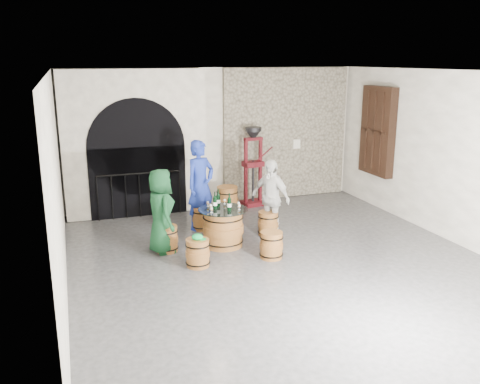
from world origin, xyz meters
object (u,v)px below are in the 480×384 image
object	(u,v)px
barrel_stool_far	(202,218)
wine_bottle_right	(218,200)
corking_press	(253,161)
wine_bottle_center	(229,204)
person_blue	(200,185)
person_green	(161,211)
barrel_table	(223,228)
barrel_stool_near_right	(271,245)
person_white	(270,198)
barrel_stool_left	(167,239)
barrel_stool_right	(268,224)
barrel_stool_near_left	(198,253)
wine_bottle_left	(215,202)
side_barrel	(227,201)

from	to	relation	value
barrel_stool_far	wine_bottle_right	size ratio (longest dim) A/B	1.48
wine_bottle_right	corking_press	world-z (taller)	corking_press
wine_bottle_center	person_blue	bearing A→B (deg)	99.95
person_green	corking_press	distance (m)	3.50
barrel_table	corking_press	distance (m)	2.89
barrel_stool_far	person_blue	size ratio (longest dim) A/B	0.26
wine_bottle_center	corking_press	world-z (taller)	corking_press
barrel_stool_near_right	corking_press	bearing A→B (deg)	75.03
person_white	barrel_stool_near_right	bearing A→B (deg)	-50.29
barrel_stool_left	barrel_table	bearing A→B (deg)	-3.21
barrel_stool_right	person_white	size ratio (longest dim) A/B	0.32
barrel_stool_near_left	wine_bottle_right	xyz separation A→B (m)	(0.66, 0.99, 0.61)
person_white	wine_bottle_right	bearing A→B (deg)	-114.18
person_blue	wine_bottle_left	bearing A→B (deg)	-116.15
barrel_stool_near_left	person_white	bearing A→B (deg)	31.61
barrel_stool_left	wine_bottle_left	xyz separation A→B (m)	(0.92, -0.01, 0.61)
wine_bottle_left	wine_bottle_right	world-z (taller)	same
barrel_stool_near_right	person_green	distance (m)	2.05
wine_bottle_center	wine_bottle_right	distance (m)	0.34
barrel_stool_near_right	wine_bottle_center	bearing A→B (deg)	126.13
barrel_table	wine_bottle_center	bearing A→B (deg)	-56.41
barrel_stool_near_left	side_barrel	bearing A→B (deg)	62.55
barrel_table	barrel_stool_left	xyz separation A→B (m)	(-1.05, 0.06, -0.12)
barrel_stool_near_left	side_barrel	world-z (taller)	side_barrel
barrel_table	side_barrel	distance (m)	1.93
wine_bottle_left	corking_press	world-z (taller)	corking_press
barrel_stool_left	person_white	size ratio (longest dim) A/B	0.32
wine_bottle_left	wine_bottle_center	xyz separation A→B (m)	(0.22, -0.18, 0.00)
barrel_stool_right	person_green	distance (m)	2.22
wine_bottle_center	barrel_stool_right	bearing A→B (deg)	23.17
barrel_table	wine_bottle_right	bearing A→B (deg)	99.22
person_blue	corking_press	bearing A→B (deg)	12.22
barrel_stool_right	wine_bottle_right	bearing A→B (deg)	-175.62
barrel_stool_right	wine_bottle_right	size ratio (longest dim) A/B	1.48
person_white	wine_bottle_left	distance (m)	1.22
barrel_table	barrel_stool_right	world-z (taller)	barrel_table
person_blue	wine_bottle_center	bearing A→B (deg)	-106.01
person_white	wine_bottle_center	world-z (taller)	person_white
wine_bottle_left	barrel_table	bearing A→B (deg)	-21.19
barrel_stool_far	wine_bottle_left	distance (m)	1.16
person_green	corking_press	size ratio (longest dim) A/B	0.82
barrel_stool_near_right	side_barrel	distance (m)	2.67
side_barrel	wine_bottle_right	bearing A→B (deg)	-113.13
barrel_stool_left	barrel_stool_right	world-z (taller)	same
person_white	wine_bottle_left	bearing A→B (deg)	-107.91
barrel_stool_near_right	corking_press	size ratio (longest dim) A/B	0.26
barrel_stool_far	person_green	distance (m)	1.50
barrel_stool_far	wine_bottle_left	size ratio (longest dim) A/B	1.48
person_green	person_white	xyz separation A→B (m)	(2.19, 0.22, -0.00)
barrel_stool_near_right	barrel_stool_left	bearing A→B (deg)	151.28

